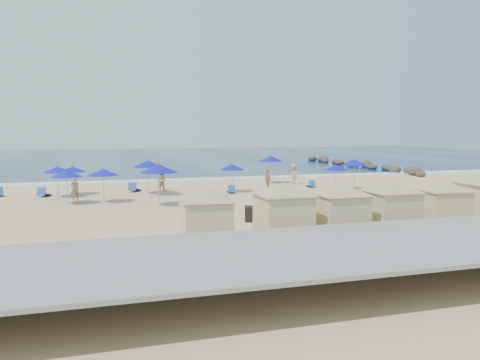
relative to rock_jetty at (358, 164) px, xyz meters
name	(u,v)px	position (x,y,z in m)	size (l,w,h in m)	color
ground	(224,206)	(-24.01, -24.90, -0.36)	(160.00, 160.00, 0.00)	#D6B487
ocean	(144,157)	(-24.01, 30.10, -0.33)	(160.00, 80.00, 0.06)	navy
surf_line	(182,180)	(-24.01, -9.40, -0.32)	(160.00, 2.50, 0.08)	white
seawall	(326,248)	(-24.01, -38.40, 0.29)	(160.00, 6.10, 1.22)	gray
rock_jetty	(358,164)	(0.00, 0.00, 0.00)	(2.56, 26.66, 0.96)	#302A28
trash_bin	(252,214)	(-23.87, -30.03, 0.02)	(0.76, 0.76, 0.76)	black
cabana_0	(206,210)	(-27.26, -34.56, 1.10)	(4.06, 4.06, 2.55)	beige
cabana_1	(283,205)	(-24.08, -34.75, 1.20)	(4.35, 4.35, 2.73)	beige
cabana_2	(340,204)	(-21.55, -34.82, 1.13)	(4.17, 4.17, 2.61)	beige
cabana_3	(391,201)	(-19.06, -34.81, 1.16)	(4.23, 4.23, 2.65)	beige
cabana_4	(442,199)	(-16.29, -34.69, 1.11)	(4.08, 4.08, 2.57)	beige
umbrella_0	(58,169)	(-34.02, -18.11, 1.57)	(1.96, 1.96, 2.23)	#A5A8AD
umbrella_1	(67,174)	(-33.20, -21.57, 1.57)	(1.96, 1.96, 2.23)	#A5A8AD
umbrella_2	(73,169)	(-33.11, -17.05, 1.48)	(1.87, 1.87, 2.13)	#A5A8AD
umbrella_3	(103,172)	(-31.04, -21.44, 1.59)	(1.98, 1.98, 2.25)	#A5A8AD
umbrella_4	(148,164)	(-27.91, -18.05, 1.84)	(2.23, 2.23, 2.54)	#A5A8AD
umbrella_5	(158,170)	(-27.33, -19.13, 1.44)	(1.83, 1.83, 2.08)	#A5A8AD
umbrella_6	(159,168)	(-27.80, -23.90, 1.94)	(2.33, 2.33, 2.66)	#A5A8AD
umbrella_7	(232,167)	(-21.83, -18.92, 1.52)	(1.91, 1.91, 2.18)	#A5A8AD
umbrella_8	(271,159)	(-17.00, -14.12, 1.79)	(2.18, 2.18, 2.48)	#A5A8AD
umbrella_9	(336,168)	(-14.37, -21.02, 1.48)	(1.87, 1.87, 2.13)	#A5A8AD
umbrella_10	(355,162)	(-12.41, -20.30, 1.79)	(2.18, 2.18, 2.48)	#A5A8AD
beach_chair_1	(43,193)	(-35.06, -17.50, -0.12)	(0.93, 1.39, 0.70)	#284993
beach_chair_2	(134,188)	(-28.82, -16.48, -0.10)	(1.13, 1.50, 0.75)	#284993
beach_chair_3	(223,201)	(-23.98, -24.56, -0.14)	(0.72, 1.24, 0.64)	#284993
beach_chair_4	(231,190)	(-22.04, -19.38, -0.14)	(0.70, 1.24, 0.65)	#284993
beach_chair_5	(311,185)	(-14.88, -17.83, -0.14)	(0.70, 1.25, 0.65)	#284993
beachgoer_0	(75,189)	(-32.84, -20.39, 0.44)	(0.59, 0.38, 1.61)	tan
beachgoer_1	(162,180)	(-26.68, -16.21, 0.44)	(0.78, 0.61, 1.61)	tan
beachgoer_2	(267,179)	(-18.75, -18.11, 0.43)	(0.93, 0.39, 1.58)	tan
beachgoer_3	(293,174)	(-15.44, -15.50, 0.54)	(1.16, 0.67, 1.79)	tan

